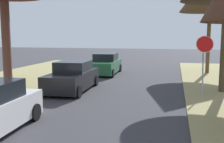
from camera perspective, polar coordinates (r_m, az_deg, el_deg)
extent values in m
cylinder|color=#9EA0A5|center=(14.06, 18.36, -0.28)|extent=(0.07, 0.60, 2.20)
cylinder|color=white|center=(13.60, 18.74, 5.40)|extent=(0.82, 0.27, 0.79)
cylinder|color=red|center=(13.60, 18.74, 5.40)|extent=(0.77, 0.27, 0.75)
cylinder|color=brown|center=(22.43, 19.41, 5.68)|extent=(0.28, 0.28, 4.68)
cylinder|color=brown|center=(22.85, 18.69, 13.03)|extent=(0.86, 0.90, 1.22)
cylinder|color=brown|center=(22.37, 21.02, 12.83)|extent=(0.61, 1.07, 1.05)
cylinder|color=brown|center=(22.67, 21.04, 13.06)|extent=(0.25, 1.13, 1.28)
cylinder|color=brown|center=(14.87, -21.10, 5.04)|extent=(0.43, 0.43, 4.78)
cylinder|color=black|center=(10.05, -15.74, -8.14)|extent=(0.22, 0.61, 0.60)
cube|color=black|center=(14.90, -8.26, -1.69)|extent=(1.96, 4.45, 0.85)
cube|color=black|center=(15.01, -8.03, 1.10)|extent=(1.66, 2.07, 0.56)
cylinder|color=black|center=(13.14, -7.04, -4.21)|extent=(0.22, 0.61, 0.60)
cylinder|color=black|center=(13.78, -13.95, -3.83)|extent=(0.22, 0.61, 0.60)
cylinder|color=black|center=(16.25, -3.41, -1.89)|extent=(0.22, 0.61, 0.60)
cylinder|color=black|center=(16.77, -9.18, -1.68)|extent=(0.22, 0.61, 0.60)
cube|color=#28663D|center=(21.01, -1.42, 1.08)|extent=(1.96, 4.45, 0.85)
cube|color=black|center=(21.16, -1.29, 3.05)|extent=(1.66, 2.07, 0.56)
cylinder|color=black|center=(19.27, 0.04, -0.38)|extent=(0.22, 0.61, 0.60)
cylinder|color=black|center=(19.67, -4.94, -0.24)|extent=(0.22, 0.61, 0.60)
cylinder|color=black|center=(22.49, 1.67, 0.77)|extent=(0.22, 0.61, 0.60)
cylinder|color=black|center=(22.84, -2.64, 0.87)|extent=(0.22, 0.61, 0.60)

